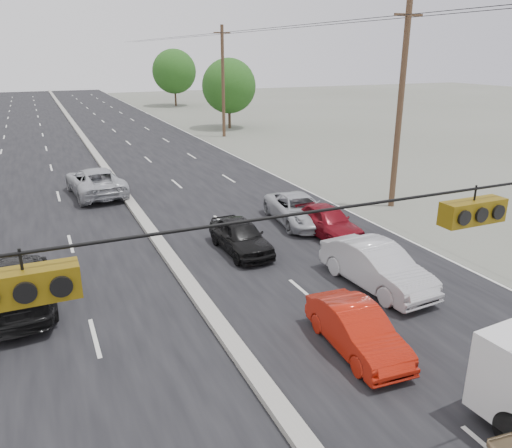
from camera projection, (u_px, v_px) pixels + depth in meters
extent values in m
cube|color=black|center=(105.00, 169.00, 34.39)|extent=(20.00, 160.00, 0.02)
cube|color=gray|center=(105.00, 168.00, 34.36)|extent=(0.50, 160.00, 0.20)
cylinder|color=#422D1E|center=(400.00, 109.00, 24.62)|extent=(0.30, 0.30, 10.00)
cube|color=#422D1E|center=(409.00, 15.00, 23.21)|extent=(1.60, 0.12, 0.12)
cylinder|color=#422D1E|center=(223.00, 82.00, 46.20)|extent=(0.30, 0.30, 10.00)
cube|color=#422D1E|center=(222.00, 33.00, 44.80)|extent=(1.60, 0.12, 0.12)
cylinder|color=black|center=(392.00, 201.00, 6.60)|extent=(25.00, 0.04, 0.04)
cube|color=#72590C|center=(25.00, 286.00, 4.98)|extent=(1.05, 0.30, 0.35)
cube|color=#72590C|center=(473.00, 212.00, 7.29)|extent=(1.05, 0.30, 0.35)
cylinder|color=#382619|center=(229.00, 116.00, 52.70)|extent=(0.28, 0.28, 2.52)
sphere|color=#1F4813|center=(229.00, 86.00, 51.70)|extent=(5.60, 5.60, 5.60)
cylinder|color=#382619|center=(175.00, 96.00, 74.61)|extent=(0.28, 0.28, 2.88)
sphere|color=#1F4813|center=(174.00, 71.00, 73.46)|extent=(6.40, 6.40, 6.40)
imported|color=#B31A0B|center=(357.00, 330.00, 13.34)|extent=(1.55, 3.82, 1.23)
imported|color=black|center=(241.00, 236.00, 19.99)|extent=(1.63, 3.93, 1.33)
imported|color=#BAB9BC|center=(377.00, 267.00, 16.96)|extent=(1.91, 4.67, 1.50)
imported|color=#AAADB2|center=(299.00, 210.00, 23.38)|extent=(2.66, 4.92, 1.31)
imported|color=maroon|center=(327.00, 221.00, 21.73)|extent=(1.70, 4.01, 1.35)
imported|color=black|center=(15.00, 284.00, 15.62)|extent=(2.38, 5.41, 1.55)
imported|color=#ADB0B5|center=(95.00, 182.00, 27.94)|extent=(3.06, 5.80, 1.56)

